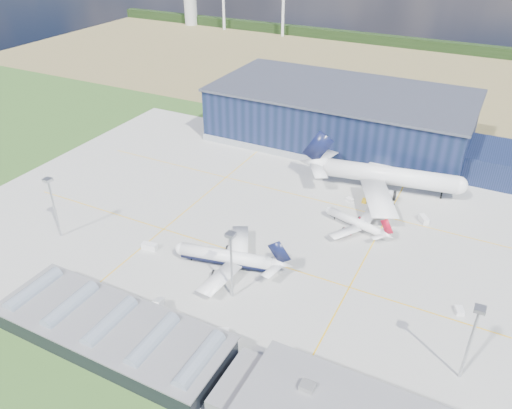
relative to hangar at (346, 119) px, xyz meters
name	(u,v)px	position (x,y,z in m)	size (l,w,h in m)	color
ground	(250,237)	(-2.81, -94.80, -11.62)	(600.00, 600.00, 0.00)	#2F521E
apron	(262,223)	(-2.81, -84.80, -11.59)	(220.00, 160.00, 0.08)	#A7A7A2
farmland	(398,75)	(-2.81, 125.20, -11.62)	(600.00, 220.00, 0.01)	olive
treeline	(423,44)	(-2.81, 205.20, -7.62)	(600.00, 8.00, 8.00)	black
hangar	(346,119)	(0.00, 0.00, 0.00)	(145.00, 62.00, 26.10)	#0F1A33
glass_concourse	(122,335)	(-9.26, -154.80, -7.93)	(78.00, 23.00, 8.60)	black
light_mast_west	(52,198)	(-62.81, -124.80, 3.82)	(2.60, 2.60, 23.00)	#ADAFB4
light_mast_center	(231,255)	(7.19, -124.80, 3.82)	(2.60, 2.60, 23.00)	#ADAFB4
light_mast_east	(473,332)	(72.19, -124.80, 3.82)	(2.60, 2.60, 23.00)	#ADAFB4
airliner_navy	(226,251)	(-1.52, -113.10, -5.18)	(39.49, 38.63, 12.88)	white
airliner_red	(356,218)	(28.60, -72.80, -6.98)	(28.43, 27.82, 9.27)	white
airliner_widebody	(390,167)	(31.85, -39.80, -0.60)	(67.58, 66.11, 22.04)	white
gse_van_a	(149,246)	(-29.76, -116.92, -10.47)	(2.30, 5.27, 2.30)	white
gse_cart_a	(459,311)	(68.79, -100.92, -10.89)	(2.25, 3.37, 1.46)	white
gse_van_b	(424,219)	(49.96, -56.60, -10.50)	(2.23, 4.86, 2.23)	white
gse_tug_c	(364,201)	(26.33, -52.77, -11.00)	(1.77, 2.84, 1.24)	yellow
gse_cart_b	(350,200)	(20.87, -54.66, -10.98)	(1.96, 2.94, 1.28)	white
gse_van_c	(219,334)	(12.13, -140.80, -10.36)	(2.52, 5.24, 2.52)	white
airstair	(158,308)	(-8.19, -140.69, -9.86)	(2.20, 5.50, 3.52)	white
car_b	(257,357)	(24.69, -142.80, -11.04)	(1.21, 3.48, 1.15)	#99999E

